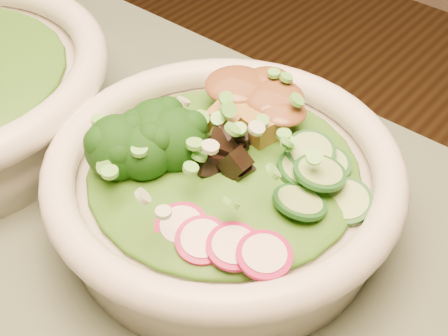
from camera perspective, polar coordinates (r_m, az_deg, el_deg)
The scene contains 9 objects.
salad_bowl at distance 0.46m, azimuth 0.00°, elevation -1.75°, with size 0.26×0.26×0.07m.
lettuce_bed at distance 0.45m, azimuth 0.00°, elevation 0.09°, with size 0.20×0.20×0.02m, color #275D13.
broccoli_florets at distance 0.46m, azimuth -7.40°, elevation 2.94°, with size 0.08×0.07×0.04m, color black, non-canonical shape.
radish_slices at distance 0.40m, azimuth -2.45°, elevation -5.59°, with size 0.11×0.04×0.02m, color #950B40, non-canonical shape.
cucumber_slices at distance 0.43m, azimuth 8.00°, elevation -0.68°, with size 0.07×0.07×0.04m, color #A0CB70, non-canonical shape.
mushroom_heap at distance 0.45m, azimuth 0.47°, elevation 2.33°, with size 0.07×0.07×0.04m, color black, non-canonical shape.
tofu_cubes at distance 0.49m, azimuth 2.42°, elevation 5.76°, with size 0.09×0.06×0.04m, color olive, non-canonical shape.
peanut_sauce at distance 0.48m, azimuth 2.47°, elevation 6.97°, with size 0.07×0.05×0.02m, color brown.
scallion_garnish at distance 0.43m, azimuth 0.00°, elevation 2.33°, with size 0.19×0.19×0.02m, color #5FBC42, non-canonical shape.
Camera 1 is at (0.21, -0.05, 1.12)m, focal length 50.00 mm.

